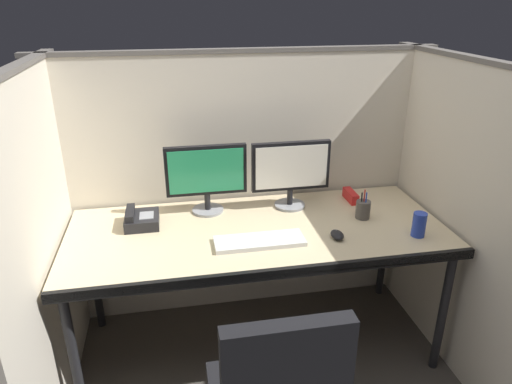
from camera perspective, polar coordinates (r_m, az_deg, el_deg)
The scene contains 13 objects.
ground_plane at distance 2.56m, azimuth 1.58°, elevation -22.51°, with size 8.00×8.00×0.00m, color #423D38.
cubicle_partition_rear at distance 2.73m, azimuth -1.54°, elevation 0.67°, with size 2.21×0.06×1.57m.
cubicle_partition_left at distance 2.29m, azimuth -24.68°, elevation -6.29°, with size 0.06×1.41×1.57m.
cubicle_partition_right at distance 2.61m, azimuth 22.67°, elevation -2.31°, with size 0.06×1.41×1.57m.
desk at distance 2.37m, azimuth 0.28°, elevation -5.70°, with size 1.90×0.80×0.74m.
monitor_left at distance 2.46m, azimuth -6.13°, elevation 2.17°, with size 0.43×0.17×0.37m.
monitor_right at distance 2.52m, azimuth 4.30°, elevation 2.70°, with size 0.43×0.17×0.37m.
keyboard_main at distance 2.22m, azimuth 0.44°, elevation -6.06°, with size 0.43×0.15×0.02m, color silver.
computer_mouse at distance 2.29m, azimuth 9.96°, elevation -5.22°, with size 0.06×0.10×0.04m.
soda_can at distance 2.39m, azimuth 19.41°, elevation -3.80°, with size 0.07×0.07×0.12m, color #263FB2.
red_stapler at distance 2.71m, azimuth 11.56°, elevation -0.47°, with size 0.04×0.15×0.06m, color red.
desk_phone at distance 2.44m, azimuth -13.98°, elevation -3.27°, with size 0.17×0.19×0.09m.
pen_cup at distance 2.51m, azimuth 13.02°, elevation -2.10°, with size 0.08×0.08×0.16m.
Camera 1 is at (-0.40, -1.75, 1.83)m, focal length 32.53 mm.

